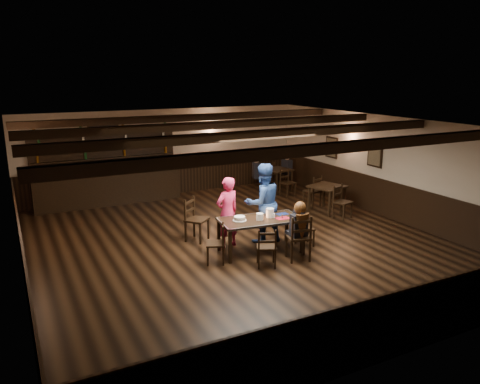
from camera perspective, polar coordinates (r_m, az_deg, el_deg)
name	(u,v)px	position (r m, az deg, el deg)	size (l,w,h in m)	color
ground	(237,242)	(10.83, -0.32, -6.14)	(10.00, 10.00, 0.00)	black
room_shell	(237,168)	(10.39, -0.38, 2.99)	(9.02, 10.02, 2.71)	beige
dining_table	(260,222)	(10.07, 2.49, -3.64)	(1.85, 1.08, 0.75)	black
chair_near_left	(267,245)	(9.35, 3.28, -6.46)	(0.50, 0.49, 0.82)	black
chair_near_right	(300,235)	(9.69, 7.30, -5.19)	(0.56, 0.54, 0.98)	black
chair_end_left	(219,240)	(9.56, -2.60, -5.91)	(0.49, 0.50, 0.83)	black
chair_end_right	(302,226)	(10.58, 7.57, -4.08)	(0.43, 0.44, 0.80)	black
chair_far_pushed	(194,216)	(10.86, -5.69, -2.89)	(0.65, 0.64, 1.00)	black
woman_pink	(227,212)	(10.34, -1.55, -2.49)	(0.58, 0.38, 1.59)	#D7337E
man_blue	(263,203)	(10.65, 2.80, -1.34)	(0.89, 0.69, 1.83)	navy
seated_person	(299,222)	(9.66, 7.25, -3.61)	(0.34, 0.51, 0.83)	black
cake	(240,219)	(9.91, -0.05, -3.27)	(0.30, 0.30, 0.09)	white
plate_stack_a	(260,217)	(9.95, 2.43, -3.01)	(0.15, 0.15, 0.14)	white
plate_stack_b	(270,213)	(10.14, 3.68, -2.53)	(0.17, 0.17, 0.20)	white
tea_light	(261,217)	(10.12, 2.62, -3.01)	(0.05, 0.05, 0.06)	#A5A8AD
salt_shaker	(274,216)	(10.10, 4.17, -2.89)	(0.04, 0.04, 0.10)	silver
pepper_shaker	(282,216)	(10.12, 5.17, -2.96)	(0.03, 0.03, 0.08)	#A5A8AD
drink_glass	(269,213)	(10.25, 3.51, -2.58)	(0.08, 0.08, 0.12)	silver
menu_red	(283,218)	(10.12, 5.22, -3.18)	(0.29, 0.20, 0.00)	maroon
menu_blue	(282,214)	(10.41, 5.16, -2.67)	(0.26, 0.18, 0.00)	#0E1947
bar_counter	(108,179)	(14.36, -15.81, 1.48)	(4.40, 0.70, 2.20)	black
back_table_a	(327,189)	(13.19, 10.58, 0.34)	(1.05, 1.05, 0.75)	black
back_table_b	(277,172)	(15.25, 4.54, 2.42)	(0.96, 0.96, 0.75)	black
bg_patron_left	(256,167)	(15.10, 2.01, 3.04)	(0.30, 0.40, 0.73)	black
bg_patron_right	(287,164)	(15.73, 5.75, 3.41)	(0.26, 0.37, 0.71)	black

